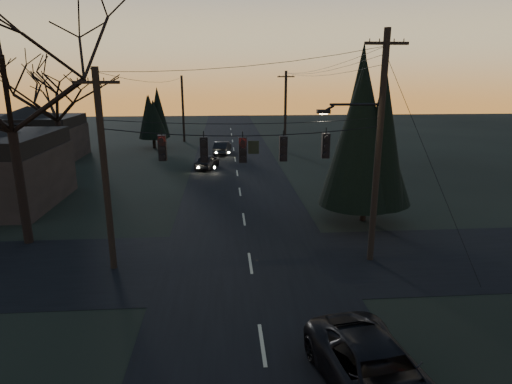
{
  "coord_description": "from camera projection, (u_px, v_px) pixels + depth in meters",
  "views": [
    {
      "loc": [
        -1.07,
        -7.61,
        8.24
      ],
      "look_at": [
        0.24,
        9.81,
        3.38
      ],
      "focal_mm": 30.0,
      "sensor_mm": 36.0,
      "label": 1
    }
  ],
  "objects": [
    {
      "name": "sedan_oncoming_b",
      "position": [
        222.0,
        148.0,
        45.01
      ],
      "size": [
        1.99,
        4.17,
        1.32
      ],
      "primitive_type": "imported",
      "rotation": [
        0.0,
        0.0,
        2.99
      ],
      "color": "black",
      "rests_on": "ground"
    },
    {
      "name": "house_left_far",
      "position": [
        31.0,
        133.0,
        42.03
      ],
      "size": [
        9.0,
        7.0,
        5.2
      ],
      "color": "black",
      "rests_on": "ground"
    },
    {
      "name": "utility_pole_left",
      "position": [
        114.0,
        268.0,
        18.77
      ],
      "size": [
        1.8,
        0.3,
        8.5
      ],
      "primitive_type": null,
      "color": "black",
      "rests_on": "ground"
    },
    {
      "name": "utility_pole_right",
      "position": [
        370.0,
        259.0,
        19.6
      ],
      "size": [
        5.0,
        0.3,
        10.0
      ],
      "primitive_type": null,
      "color": "black",
      "rests_on": "ground"
    },
    {
      "name": "sedan_oncoming_a",
      "position": [
        207.0,
        162.0,
        38.14
      ],
      "size": [
        2.41,
        4.03,
        1.28
      ],
      "primitive_type": "imported",
      "rotation": [
        0.0,
        0.0,
        2.89
      ],
      "color": "black",
      "rests_on": "ground"
    },
    {
      "name": "evergreen_right",
      "position": [
        368.0,
        135.0,
        23.49
      ],
      "size": [
        4.69,
        4.69,
        8.74
      ],
      "color": "black",
      "rests_on": "ground"
    },
    {
      "name": "span_signal_assembly",
      "position": [
        244.0,
        148.0,
        17.78
      ],
      "size": [
        11.5,
        0.44,
        1.6
      ],
      "color": "black",
      "rests_on": "ground"
    },
    {
      "name": "utility_pole_far_l",
      "position": [
        184.0,
        142.0,
        53.35
      ],
      "size": [
        0.3,
        0.3,
        8.0
      ],
      "primitive_type": null,
      "color": "black",
      "rests_on": "ground"
    },
    {
      "name": "bare_tree_dist",
      "position": [
        55.0,
        98.0,
        33.81
      ],
      "size": [
        7.77,
        7.77,
        9.06
      ],
      "color": "black",
      "rests_on": "ground"
    },
    {
      "name": "bare_tree_left",
      "position": [
        5.0,
        83.0,
        19.49
      ],
      "size": [
        10.42,
        10.42,
        11.15
      ],
      "color": "black",
      "rests_on": "ground"
    },
    {
      "name": "suv_near",
      "position": [
        377.0,
        375.0,
        11.01
      ],
      "size": [
        3.22,
        5.56,
        1.46
      ],
      "primitive_type": "imported",
      "rotation": [
        0.0,
        0.0,
        0.16
      ],
      "color": "black",
      "rests_on": "ground"
    },
    {
      "name": "cross_road",
      "position": [
        250.0,
        263.0,
        19.2
      ],
      "size": [
        60.0,
        7.0,
        0.02
      ],
      "primitive_type": "cube",
      "color": "black",
      "rests_on": "ground"
    },
    {
      "name": "evergreen_dist",
      "position": [
        152.0,
        115.0,
        47.8
      ],
      "size": [
        3.27,
        3.27,
        6.21
      ],
      "color": "black",
      "rests_on": "ground"
    },
    {
      "name": "main_road",
      "position": [
        241.0,
        200.0,
        28.81
      ],
      "size": [
        8.0,
        120.0,
        0.02
      ],
      "primitive_type": "cube",
      "color": "black",
      "rests_on": "ground"
    },
    {
      "name": "utility_pole_far_r",
      "position": [
        285.0,
        152.0,
        46.5
      ],
      "size": [
        1.8,
        0.3,
        8.5
      ],
      "primitive_type": null,
      "color": "black",
      "rests_on": "ground"
    }
  ]
}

